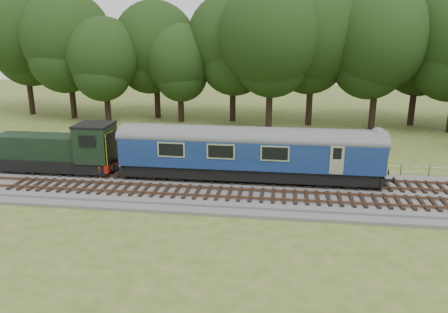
# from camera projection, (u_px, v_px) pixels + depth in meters

# --- Properties ---
(ground) EXTENTS (120.00, 120.00, 0.00)m
(ground) POSITION_uv_depth(u_px,v_px,m) (263.00, 192.00, 29.54)
(ground) COLOR #43561F
(ground) RESTS_ON ground
(ballast) EXTENTS (70.00, 7.00, 0.35)m
(ballast) POSITION_uv_depth(u_px,v_px,m) (263.00, 190.00, 29.49)
(ballast) COLOR #4C4C4F
(ballast) RESTS_ON ground
(track_north) EXTENTS (67.20, 2.40, 0.21)m
(track_north) POSITION_uv_depth(u_px,v_px,m) (264.00, 180.00, 30.76)
(track_north) COLOR black
(track_north) RESTS_ON ballast
(track_south) EXTENTS (67.20, 2.40, 0.21)m
(track_south) POSITION_uv_depth(u_px,v_px,m) (262.00, 195.00, 27.91)
(track_south) COLOR black
(track_south) RESTS_ON ballast
(fence) EXTENTS (64.00, 0.12, 1.00)m
(fence) POSITION_uv_depth(u_px,v_px,m) (266.00, 171.00, 33.82)
(fence) COLOR #6B6054
(fence) RESTS_ON ground
(tree_line) EXTENTS (70.00, 8.00, 18.00)m
(tree_line) POSITION_uv_depth(u_px,v_px,m) (272.00, 124.00, 50.46)
(tree_line) COLOR black
(tree_line) RESTS_ON ground
(dmu_railcar) EXTENTS (18.05, 2.86, 3.88)m
(dmu_railcar) POSITION_uv_depth(u_px,v_px,m) (249.00, 149.00, 30.27)
(dmu_railcar) COLOR black
(dmu_railcar) RESTS_ON ground
(shunter_loco) EXTENTS (8.91, 2.60, 3.38)m
(shunter_loco) POSITION_uv_depth(u_px,v_px,m) (61.00, 151.00, 32.23)
(shunter_loco) COLOR black
(shunter_loco) RESTS_ON ground
(worker) EXTENTS (0.68, 0.67, 1.58)m
(worker) POSITION_uv_depth(u_px,v_px,m) (102.00, 168.00, 31.06)
(worker) COLOR orange
(worker) RESTS_ON ballast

